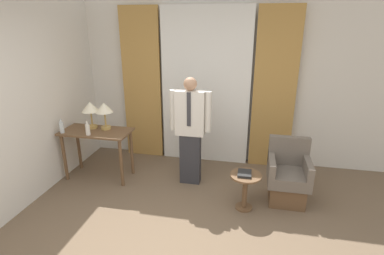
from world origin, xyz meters
name	(u,v)px	position (x,y,z in m)	size (l,w,h in m)	color
wall_back	(207,83)	(0.00, 2.66, 1.35)	(10.00, 0.06, 2.70)	silver
curtain_sheer_center	(205,88)	(0.00, 2.53, 1.29)	(1.47, 0.06, 2.58)	white
curtain_drape_left	(142,85)	(-1.11, 2.53, 1.29)	(0.66, 0.06, 2.58)	#B28442
curtain_drape_right	(274,91)	(1.11, 2.53, 1.29)	(0.66, 0.06, 2.58)	#B28442
desk	(97,139)	(-1.51, 1.57, 0.64)	(1.05, 0.52, 0.77)	brown
table_lamp_left	(90,108)	(-1.63, 1.68, 1.09)	(0.27, 0.27, 0.41)	tan
table_lamp_right	(104,109)	(-1.40, 1.68, 1.09)	(0.27, 0.27, 0.41)	tan
bottle_near_edge	(88,129)	(-1.54, 1.39, 0.86)	(0.07, 0.07, 0.21)	silver
bottle_by_lamp	(62,127)	(-1.96, 1.39, 0.86)	(0.07, 0.07, 0.21)	silver
person	(190,128)	(-0.08, 1.70, 0.88)	(0.60, 0.20, 1.61)	#2D2D33
armchair	(288,178)	(1.31, 1.48, 0.34)	(0.54, 0.55, 0.86)	brown
side_table	(245,186)	(0.76, 1.15, 0.34)	(0.40, 0.40, 0.50)	brown
book	(245,173)	(0.74, 1.15, 0.51)	(0.17, 0.22, 0.03)	black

